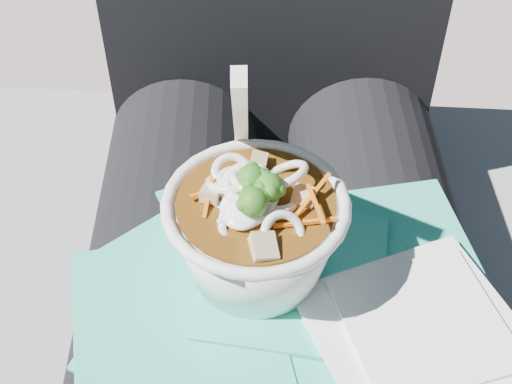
{
  "coord_description": "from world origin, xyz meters",
  "views": [
    {
      "loc": [
        -0.03,
        -0.37,
        1.03
      ],
      "look_at": [
        -0.02,
        -0.03,
        0.68
      ],
      "focal_mm": 50.0,
      "sensor_mm": 36.0,
      "label": 1
    }
  ],
  "objects_px": {
    "stone_ledge": "(270,343)",
    "person_body": "(277,208)",
    "udon_bowl": "(256,226)",
    "plastic_bag": "(257,278)",
    "lap": "(280,306)"
  },
  "relations": [
    {
      "from": "lap",
      "to": "plastic_bag",
      "type": "xyz_separation_m",
      "value": [
        -0.02,
        -0.04,
        0.09
      ]
    },
    {
      "from": "stone_ledge",
      "to": "person_body",
      "type": "xyz_separation_m",
      "value": [
        0.0,
        -0.06,
        0.32
      ]
    },
    {
      "from": "stone_ledge",
      "to": "udon_bowl",
      "type": "relative_size",
      "value": 5.39
    },
    {
      "from": "person_body",
      "to": "udon_bowl",
      "type": "relative_size",
      "value": 5.29
    },
    {
      "from": "stone_ledge",
      "to": "plastic_bag",
      "type": "relative_size",
      "value": 3.03
    },
    {
      "from": "person_body",
      "to": "udon_bowl",
      "type": "xyz_separation_m",
      "value": [
        -0.02,
        -0.12,
        0.11
      ]
    },
    {
      "from": "lap",
      "to": "plastic_bag",
      "type": "bearing_deg",
      "value": -120.45
    },
    {
      "from": "stone_ledge",
      "to": "person_body",
      "type": "distance_m",
      "value": 0.33
    },
    {
      "from": "lap",
      "to": "plastic_bag",
      "type": "height_order",
      "value": "plastic_bag"
    },
    {
      "from": "stone_ledge",
      "to": "person_body",
      "type": "height_order",
      "value": "person_body"
    },
    {
      "from": "lap",
      "to": "udon_bowl",
      "type": "xyz_separation_m",
      "value": [
        -0.02,
        -0.03,
        0.14
      ]
    },
    {
      "from": "person_body",
      "to": "lap",
      "type": "bearing_deg",
      "value": -90.0
    },
    {
      "from": "stone_ledge",
      "to": "plastic_bag",
      "type": "bearing_deg",
      "value": -96.48
    },
    {
      "from": "lap",
      "to": "plastic_bag",
      "type": "relative_size",
      "value": 1.46
    },
    {
      "from": "stone_ledge",
      "to": "udon_bowl",
      "type": "xyz_separation_m",
      "value": [
        -0.02,
        -0.18,
        0.43
      ]
    }
  ]
}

